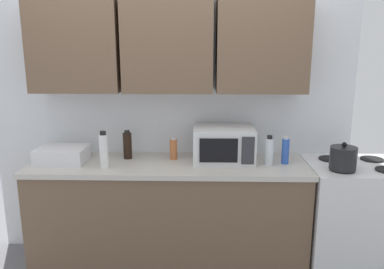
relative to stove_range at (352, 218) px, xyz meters
name	(u,v)px	position (x,y,z in m)	size (l,w,h in m)	color
wall_back_with_cabinets	(170,75)	(-1.49, 0.25, 1.12)	(3.07, 0.38, 2.60)	white
counter_run	(169,215)	(-1.49, 0.02, 0.00)	(2.20, 0.63, 0.90)	brown
stove_range	(352,218)	(0.00, 0.00, 0.00)	(0.76, 0.64, 0.91)	silver
kettle	(343,158)	(-0.17, -0.14, 0.55)	(0.19, 0.19, 0.21)	black
microwave	(224,144)	(-1.05, 0.07, 0.59)	(0.48, 0.37, 0.28)	silver
dish_rack	(62,155)	(-2.33, 0.02, 0.51)	(0.38, 0.30, 0.12)	silver
bottle_white_jar	(104,151)	(-1.96, -0.12, 0.58)	(0.07, 0.07, 0.29)	white
bottle_spice_jar	(174,149)	(-1.45, 0.12, 0.53)	(0.06, 0.06, 0.18)	#BC6638
bottle_soy_dark	(127,145)	(-1.83, 0.13, 0.56)	(0.07, 0.07, 0.24)	black
bottle_clear_tall	(269,151)	(-0.70, -0.01, 0.56)	(0.07, 0.07, 0.24)	silver
bottle_blue_cleaner	(285,151)	(-0.56, 0.02, 0.55)	(0.06, 0.06, 0.22)	#2D56B7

